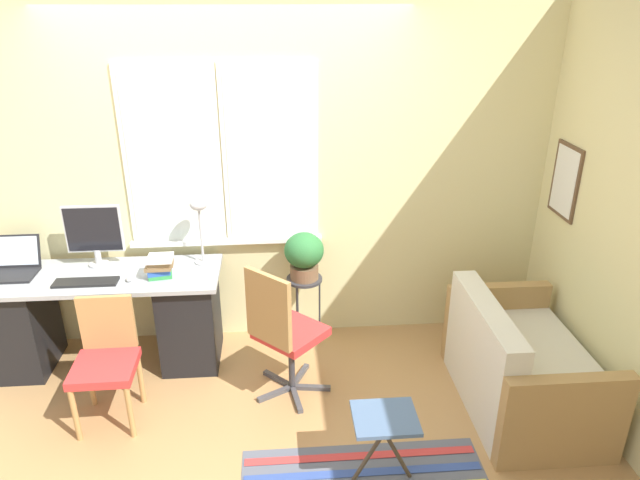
% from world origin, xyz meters
% --- Properties ---
extents(ground_plane, '(14.00, 14.00, 0.00)m').
position_xyz_m(ground_plane, '(0.00, 0.00, 0.00)').
color(ground_plane, tan).
extents(wall_back_with_window, '(9.00, 0.12, 2.70)m').
position_xyz_m(wall_back_with_window, '(-0.00, 0.66, 1.35)').
color(wall_back_with_window, beige).
rests_on(wall_back_with_window, ground_plane).
extents(wall_right_with_picture, '(0.08, 9.00, 2.70)m').
position_xyz_m(wall_right_with_picture, '(2.37, 0.00, 1.35)').
color(wall_right_with_picture, beige).
rests_on(wall_right_with_picture, ground_plane).
extents(desk, '(1.70, 0.58, 0.74)m').
position_xyz_m(desk, '(-0.98, 0.29, 0.39)').
color(desk, '#9EA3A8').
rests_on(desk, ground_plane).
extents(laptop, '(0.34, 0.31, 0.24)m').
position_xyz_m(laptop, '(-1.58, 0.37, 0.79)').
color(laptop, black).
rests_on(laptop, desk).
extents(monitor, '(0.40, 0.14, 0.46)m').
position_xyz_m(monitor, '(-1.01, 0.45, 0.99)').
color(monitor, silver).
rests_on(monitor, desk).
extents(keyboard, '(0.43, 0.13, 0.02)m').
position_xyz_m(keyboard, '(-1.02, 0.16, 0.75)').
color(keyboard, black).
rests_on(keyboard, desk).
extents(mouse, '(0.04, 0.07, 0.03)m').
position_xyz_m(mouse, '(-0.74, 0.18, 0.75)').
color(mouse, silver).
rests_on(mouse, desk).
extents(desk_lamp, '(0.13, 0.13, 0.49)m').
position_xyz_m(desk_lamp, '(-0.26, 0.44, 1.11)').
color(desk_lamp, '#ADADB2').
rests_on(desk_lamp, desk).
extents(book_stack, '(0.20, 0.15, 0.16)m').
position_xyz_m(book_stack, '(-0.53, 0.22, 0.83)').
color(book_stack, green).
rests_on(book_stack, desk).
extents(desk_chair_wooden, '(0.39, 0.40, 0.81)m').
position_xyz_m(desk_chair_wooden, '(-0.81, -0.30, 0.44)').
color(desk_chair_wooden, '#B2844C').
rests_on(desk_chair_wooden, ground_plane).
extents(office_chair_swivel, '(0.56, 0.57, 0.99)m').
position_xyz_m(office_chair_swivel, '(0.32, -0.19, 0.52)').
color(office_chair_swivel, '#47474C').
rests_on(office_chair_swivel, ground_plane).
extents(couch_loveseat, '(0.75, 1.18, 0.77)m').
position_xyz_m(couch_loveseat, '(1.87, -0.41, 0.28)').
color(couch_loveseat, silver).
rests_on(couch_loveseat, ground_plane).
extents(plant_stand, '(0.27, 0.27, 0.58)m').
position_xyz_m(plant_stand, '(0.49, 0.42, 0.52)').
color(plant_stand, '#333338').
rests_on(plant_stand, ground_plane).
extents(potted_plant, '(0.29, 0.29, 0.36)m').
position_xyz_m(potted_plant, '(0.49, 0.42, 0.78)').
color(potted_plant, brown).
rests_on(potted_plant, plant_stand).
extents(folding_stool, '(0.35, 0.30, 0.46)m').
position_xyz_m(folding_stool, '(0.85, -0.99, 0.40)').
color(folding_stool, slate).
rests_on(folding_stool, ground_plane).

